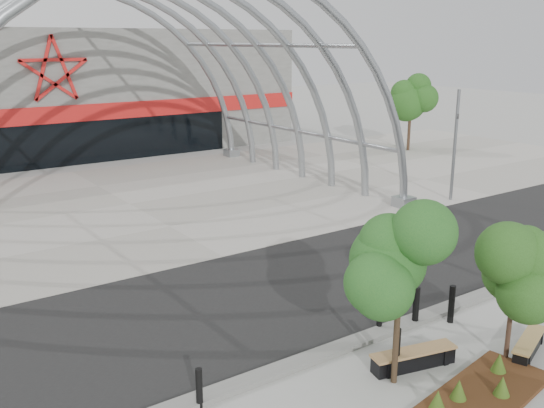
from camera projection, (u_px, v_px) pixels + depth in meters
name	position (u px, v px, depth m)	size (l,w,h in m)	color
ground	(361.00, 335.00, 15.50)	(140.00, 140.00, 0.00)	#9F9F9A
road	(281.00, 290.00, 18.27)	(140.00, 7.00, 0.02)	black
forecourt	(130.00, 204.00, 27.79)	(60.00, 17.00, 0.04)	#A29D93
kerb	(368.00, 337.00, 15.29)	(60.00, 0.50, 0.12)	slate
arena_building	(25.00, 91.00, 40.99)	(34.00, 15.24, 8.00)	slate
vault_canopy	(130.00, 204.00, 27.79)	(20.80, 15.80, 20.36)	#90959A
planting_bed	(466.00, 405.00, 12.32)	(5.18, 2.37, 0.53)	#391C0C
signal_pole	(455.00, 144.00, 27.83)	(0.29, 0.73, 5.17)	slate
street_tree_0	(401.00, 256.00, 12.62)	(1.81, 1.81, 4.13)	black
street_tree_1	(516.00, 264.00, 13.67)	(1.43, 1.43, 3.38)	#321E19
bench_0	(413.00, 359.00, 13.94)	(2.15, 0.93, 0.44)	black
bench_1	(529.00, 346.00, 14.60)	(1.83, 0.99, 0.38)	black
bollard_0	(199.00, 388.00, 12.35)	(0.14, 0.14, 0.89)	black
bollard_1	(396.00, 351.00, 13.65)	(0.17, 0.17, 1.09)	black
bollard_2	(416.00, 306.00, 15.97)	(0.17, 0.17, 1.06)	black
bollard_3	(380.00, 314.00, 15.69)	(0.15, 0.15, 0.91)	black
bollard_4	(452.00, 304.00, 16.10)	(0.17, 0.17, 1.04)	black
bg_tree_1	(412.00, 88.00, 40.21)	(2.70, 2.70, 5.91)	black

